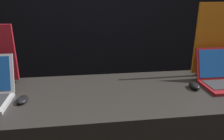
# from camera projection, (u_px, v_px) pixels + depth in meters

# --- Properties ---
(wall_back) EXTENTS (8.00, 0.05, 2.80)m
(wall_back) POSITION_uv_depth(u_px,v_px,m) (97.00, 8.00, 2.66)
(wall_back) COLOR black
(wall_back) RESTS_ON ground_plane
(mouse_front) EXTENTS (0.07, 0.10, 0.03)m
(mouse_front) POSITION_uv_depth(u_px,v_px,m) (22.00, 99.00, 1.25)
(mouse_front) COLOR black
(mouse_front) RESTS_ON display_counter
(mouse_back) EXTENTS (0.06, 0.10, 0.04)m
(mouse_back) POSITION_uv_depth(u_px,v_px,m) (194.00, 86.00, 1.43)
(mouse_back) COLOR black
(mouse_back) RESTS_ON display_counter
(promo_stand_back) EXTENTS (0.30, 0.07, 0.53)m
(promo_stand_back) POSITION_uv_depth(u_px,v_px,m) (215.00, 42.00, 1.59)
(promo_stand_back) COLOR black
(promo_stand_back) RESTS_ON display_counter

